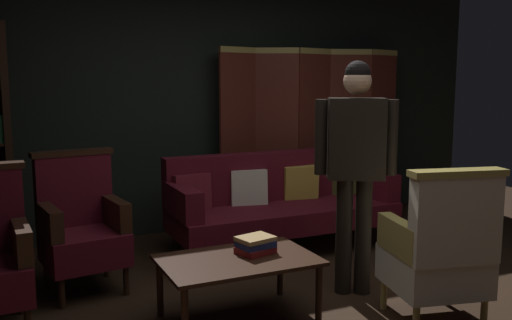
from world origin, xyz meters
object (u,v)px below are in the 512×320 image
Objects in this scene: armchair_gilt_accent at (439,251)px; book_tan_leather at (255,239)px; coffee_table at (238,265)px; armchair_wing_right at (81,225)px; book_navy_cloth at (255,244)px; folding_screen at (314,134)px; velvet_couch at (280,199)px; standing_figure at (356,156)px; book_red_leather at (255,250)px.

book_tan_leather is at bearing 146.70° from armchair_gilt_accent.
armchair_gilt_accent reaches higher than coffee_table.
book_navy_cloth is at bearing -44.00° from armchair_wing_right.
folding_screen is 2.09× the size of armchair_wing_right.
standing_figure is at bearing -91.60° from velvet_couch.
book_red_leather is 0.08m from book_tan_leather.
book_navy_cloth is (-0.99, 0.65, -0.00)m from armchair_gilt_accent.
armchair_gilt_accent reaches higher than book_tan_leather.
folding_screen is at bearing 50.46° from book_navy_cloth.
book_navy_cloth reaches higher than coffee_table.
book_tan_leather is at bearing -44.00° from armchair_wing_right.
standing_figure reaches higher than coffee_table.
book_tan_leather is (-1.60, -1.94, -0.46)m from folding_screen.
folding_screen reaches higher than armchair_gilt_accent.
book_tan_leather is (0.00, 0.00, 0.04)m from book_navy_cloth.
armchair_gilt_accent reaches higher than velvet_couch.
coffee_table is 1.16m from standing_figure.
coffee_table is 0.96× the size of armchair_wing_right.
standing_figure is at bearing -27.21° from armchair_wing_right.
book_red_leather is (-0.84, -1.28, -0.01)m from velvet_couch.
book_tan_leather is (-0.99, 0.65, 0.03)m from armchair_gilt_accent.
folding_screen is 2.82m from armchair_wing_right.
standing_figure reaches higher than armchair_gilt_accent.
folding_screen is 1.28× the size of standing_figure.
armchair_wing_right is at bearing 136.00° from book_navy_cloth.
armchair_gilt_accent and armchair_wing_right have the same top height.
armchair_wing_right reaches higher than velvet_couch.
armchair_wing_right is (-0.84, 1.01, 0.12)m from coffee_table.
armchair_wing_right reaches higher than book_tan_leather.
coffee_table is at bearing -175.21° from standing_figure.
coffee_table is at bearing -131.34° from folding_screen.
armchair_wing_right is at bearing 136.00° from book_tan_leather.
standing_figure is (-0.03, -1.25, 0.57)m from velvet_couch.
velvet_couch reaches higher than book_navy_cloth.
armchair_wing_right is at bearing 130.00° from coffee_table.
folding_screen reaches higher than armchair_wing_right.
book_navy_cloth is (-1.60, -1.94, -0.50)m from folding_screen.
standing_figure is 7.47× the size of book_navy_cloth.
book_navy_cloth is at bearing 0.00° from book_tan_leather.
armchair_wing_right is 1.38m from book_navy_cloth.
armchair_gilt_accent is 4.50× the size of book_tan_leather.
book_navy_cloth is (0.99, -0.96, -0.00)m from armchair_wing_right.
book_red_leather is (-0.81, -0.03, -0.58)m from standing_figure.
standing_figure is at bearing 2.25° from book_navy_cloth.
standing_figure is (0.96, 0.08, 0.65)m from coffee_table.
folding_screen is 2.71m from armchair_gilt_accent.
book_tan_leather is at bearing 18.13° from coffee_table.
book_tan_leather reaches higher than book_navy_cloth.
standing_figure is (-0.18, 0.68, 0.54)m from armchair_gilt_accent.
book_red_leather is at bearing -177.75° from standing_figure.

